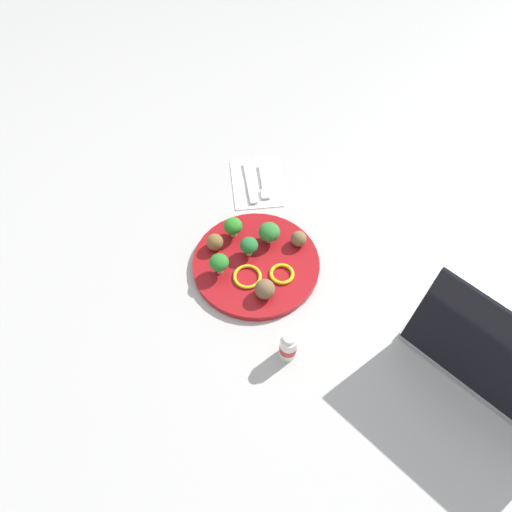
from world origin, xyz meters
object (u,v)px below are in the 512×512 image
object	(u,v)px
broccoli_floret_far_rim	(233,226)
meatball_back_right	(215,242)
pepper_ring_back_right	(247,276)
broccoli_floret_center	(269,232)
pepper_ring_near_rim	(282,274)
plate	(256,263)
laptop	(500,353)
knife	(249,184)
meatball_front_left	(265,289)
meatball_mid_left	(299,239)
napkin	(256,183)
fork	(264,183)
broccoli_floret_back_right	(219,263)
yogurt_bottle	(288,347)
broccoli_floret_mid_left	(249,246)

from	to	relation	value
broccoli_floret_far_rim	meatball_back_right	distance (m)	0.05
pepper_ring_back_right	broccoli_floret_center	bearing A→B (deg)	152.09
broccoli_floret_center	pepper_ring_near_rim	bearing A→B (deg)	13.13
plate	pepper_ring_back_right	world-z (taller)	pepper_ring_back_right
broccoli_floret_center	laptop	distance (m)	0.51
broccoli_floret_center	knife	size ratio (longest dim) A/B	0.34
meatball_front_left	pepper_ring_near_rim	world-z (taller)	meatball_front_left
meatball_front_left	meatball_mid_left	bearing A→B (deg)	147.68
broccoli_floret_center	meatball_front_left	size ratio (longest dim) A/B	1.17
napkin	plate	bearing A→B (deg)	-2.46
meatball_mid_left	pepper_ring_near_rim	xyz separation A→B (m)	(0.08, -0.04, -0.01)
meatball_mid_left	napkin	size ratio (longest dim) A/B	0.21
broccoli_floret_center	pepper_ring_back_right	world-z (taller)	broccoli_floret_center
meatball_mid_left	fork	bearing A→B (deg)	-161.41
plate	broccoli_floret_far_rim	bearing A→B (deg)	-147.77
broccoli_floret_back_right	meatball_back_right	xyz separation A→B (m)	(-0.07, -0.01, -0.01)
pepper_ring_near_rim	yogurt_bottle	bearing A→B (deg)	-0.50
broccoli_floret_center	laptop	bearing A→B (deg)	53.83
broccoli_floret_mid_left	pepper_ring_near_rim	world-z (taller)	broccoli_floret_mid_left
broccoli_floret_mid_left	pepper_ring_back_right	world-z (taller)	broccoli_floret_mid_left
broccoli_floret_back_right	pepper_ring_near_rim	size ratio (longest dim) A/B	0.95
broccoli_floret_mid_left	laptop	bearing A→B (deg)	59.77
meatball_mid_left	knife	xyz separation A→B (m)	(-0.20, -0.10, -0.03)
laptop	knife	bearing A→B (deg)	-137.33
broccoli_floret_center	pepper_ring_near_rim	size ratio (longest dim) A/B	0.92
broccoli_floret_center	yogurt_bottle	xyz separation A→B (m)	(0.27, 0.02, -0.01)
plate	broccoli_floret_mid_left	xyz separation A→B (m)	(-0.02, -0.01, 0.04)
yogurt_bottle	pepper_ring_back_right	bearing A→B (deg)	-157.06
pepper_ring_back_right	fork	world-z (taller)	pepper_ring_back_right
fork	yogurt_bottle	xyz separation A→B (m)	(0.46, 0.02, 0.03)
knife	pepper_ring_near_rim	bearing A→B (deg)	12.03
pepper_ring_back_right	knife	size ratio (longest dim) A/B	0.42
plate	meatball_mid_left	distance (m)	0.11
broccoli_floret_far_rim	fork	distance (m)	0.19
meatball_mid_left	broccoli_floret_center	bearing A→B (deg)	-100.18
meatball_back_right	pepper_ring_back_right	size ratio (longest dim) A/B	0.61
meatball_front_left	pepper_ring_near_rim	size ratio (longest dim) A/B	0.78
napkin	broccoli_floret_center	bearing A→B (deg)	6.10
broccoli_floret_far_rim	pepper_ring_near_rim	distance (m)	0.16
broccoli_floret_center	broccoli_floret_far_rim	distance (m)	0.08
meatball_mid_left	napkin	xyz separation A→B (m)	(-0.21, -0.09, -0.03)
meatball_back_right	knife	world-z (taller)	meatball_back_right
broccoli_floret_far_rim	yogurt_bottle	size ratio (longest dim) A/B	0.66
meatball_front_left	pepper_ring_back_right	world-z (taller)	meatball_front_left
yogurt_bottle	plate	bearing A→B (deg)	-166.16
laptop	broccoli_floret_mid_left	bearing A→B (deg)	-120.23
broccoli_floret_center	broccoli_floret_mid_left	bearing A→B (deg)	-53.12
meatball_back_right	pepper_ring_near_rim	xyz separation A→B (m)	(0.08, 0.14, -0.01)
pepper_ring_back_right	fork	xyz separation A→B (m)	(-0.29, 0.05, -0.01)
pepper_ring_near_rim	knife	bearing A→B (deg)	-167.97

